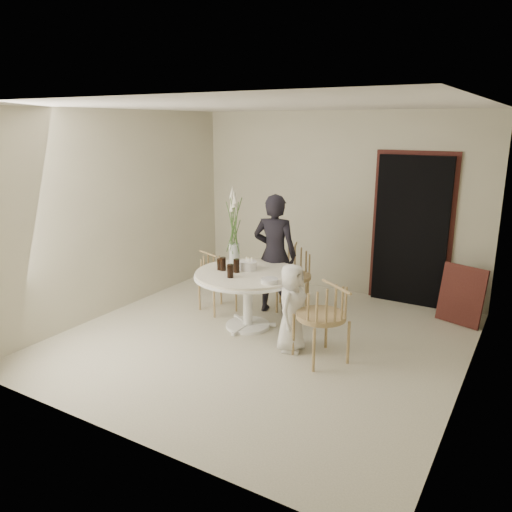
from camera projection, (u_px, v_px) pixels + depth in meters
The scene contains 18 objects.
ground at pixel (262, 340), 5.99m from camera, with size 4.50×4.50×0.00m, color silver.
room_shell at pixel (262, 206), 5.58m from camera, with size 4.50×4.50×4.50m.
doorway at pixel (411, 231), 6.98m from camera, with size 1.00×0.10×2.10m, color black.
door_trim at pixel (412, 227), 7.00m from camera, with size 1.12×0.03×2.22m, color #52231C.
table at pixel (248, 281), 6.21m from camera, with size 1.33×1.33×0.73m.
picture_frame at pixel (461, 295), 6.40m from camera, with size 0.58×0.04×0.77m, color #52231C.
chair_far at pixel (294, 268), 6.98m from camera, with size 0.59×0.62×0.86m.
chair_right at pixel (328, 311), 5.23m from camera, with size 0.71×0.70×0.94m.
chair_left at pixel (213, 273), 6.87m from camera, with size 0.56×0.54×0.79m.
girl at pixel (275, 254), 6.69m from camera, with size 0.59×0.39×1.63m, color black.
boy at pixel (292, 308), 5.61m from camera, with size 0.50×0.32×1.02m, color white.
birthday_cake at pixel (248, 265), 6.28m from camera, with size 0.22×0.22×0.16m.
cola_tumbler_a at pixel (236, 266), 6.16m from camera, with size 0.08×0.08×0.17m, color black.
cola_tumbler_b at pixel (230, 271), 5.95m from camera, with size 0.08×0.08×0.16m, color black.
cola_tumbler_c at pixel (220, 264), 6.27m from camera, with size 0.07×0.07×0.14m, color black.
cola_tumbler_d at pixel (223, 264), 6.24m from camera, with size 0.08×0.08×0.17m, color black.
plate_stack at pixel (269, 281), 5.77m from camera, with size 0.20×0.20×0.05m, color silver.
flower_vase at pixel (234, 227), 6.47m from camera, with size 0.14×0.14×1.02m.
Camera 1 is at (2.75, -4.80, 2.52)m, focal length 35.00 mm.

